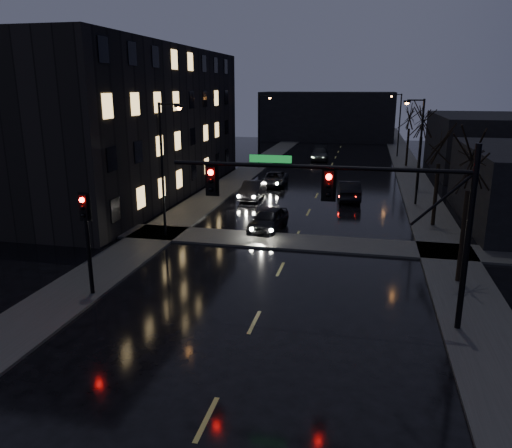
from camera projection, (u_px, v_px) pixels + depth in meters
The scene contains 21 objects.
sidewalk_left at pixel (229, 184), 46.56m from camera, with size 3.00×140.00×0.12m, color #2D2D2B.
sidewalk_right at pixel (419, 192), 43.02m from camera, with size 3.00×140.00×0.12m, color #2D2D2B.
sidewalk_cross at pixel (293, 242), 29.26m from camera, with size 40.00×3.00×0.12m, color #2D2D2B.
apartment_block at pixel (120, 122), 41.94m from camera, with size 12.00×30.00×12.00m, color black.
commercial_right_far at pixel (494, 144), 52.70m from camera, with size 12.00×18.00×6.00m, color black.
far_block at pixel (327, 116), 84.84m from camera, with size 22.00×10.00×8.00m, color black.
signal_mast at pixel (363, 199), 18.24m from camera, with size 11.11×0.41×7.00m.
signal_pole_left at pixel (87, 230), 21.09m from camera, with size 0.35×0.41×4.53m.
tree_near at pixel (473, 149), 21.64m from camera, with size 3.52×3.52×8.08m.
tree_mid_a at pixel (441, 137), 31.16m from camera, with size 3.30×3.30×7.58m.
tree_mid_b at pixel (423, 114), 42.24m from camera, with size 3.74×3.74×8.59m.
tree_far at pixel (410, 113), 55.56m from camera, with size 3.43×3.43×7.88m.
streetlight_l_near at pixel (165, 159), 29.12m from camera, with size 1.53×0.28×8.00m.
streetlight_l_far at pixel (261, 125), 54.53m from camera, with size 1.53×0.28×8.00m.
streetlight_r_mid at pixel (418, 143), 37.25m from camera, with size 1.53×0.28×8.00m.
streetlight_r_far at pixel (398, 120), 63.61m from camera, with size 1.53×0.28×8.00m.
oncoming_car_a at pixel (268, 219), 31.65m from camera, with size 1.73×4.29×1.46m, color black.
oncoming_car_b at pixel (252, 190), 40.56m from camera, with size 1.52×4.36×1.44m, color black.
oncoming_car_c at pixel (275, 179), 45.92m from camera, with size 2.14×4.63×1.29m, color black.
oncoming_car_d at pixel (320, 154), 62.21m from camera, with size 2.15×5.28×1.53m, color black.
lead_car at pixel (349, 190), 40.24m from camera, with size 1.67×4.80×1.58m, color black.
Camera 1 is at (3.89, -9.25, 8.85)m, focal length 35.00 mm.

